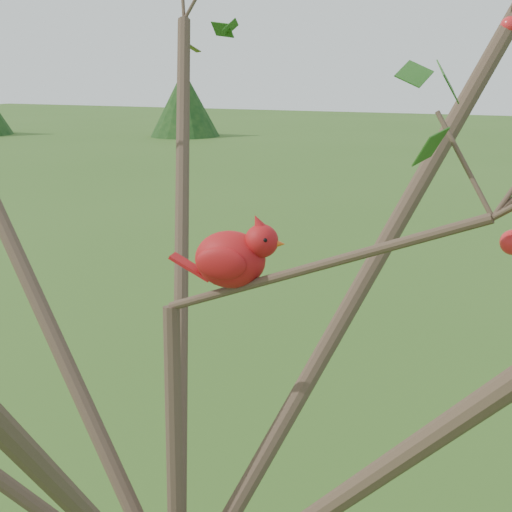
{
  "coord_description": "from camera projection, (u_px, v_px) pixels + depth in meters",
  "views": [
    {
      "loc": [
        0.61,
        -0.95,
        2.41
      ],
      "look_at": [
        0.14,
        0.1,
        2.08
      ],
      "focal_mm": 45.0,
      "sensor_mm": 36.0,
      "label": 1
    }
  ],
  "objects": [
    {
      "name": "crabapple_tree",
      "position": [
        167.0,
        243.0,
        1.12
      ],
      "size": [
        2.35,
        2.05,
        2.95
      ],
      "color": "#3E2E21",
      "rests_on": "ground"
    },
    {
      "name": "cardinal",
      "position": [
        234.0,
        257.0,
        1.2
      ],
      "size": [
        0.23,
        0.13,
        0.16
      ],
      "rotation": [
        0.0,
        0.0,
        0.18
      ],
      "color": "#A8170E",
      "rests_on": "ground"
    }
  ]
}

